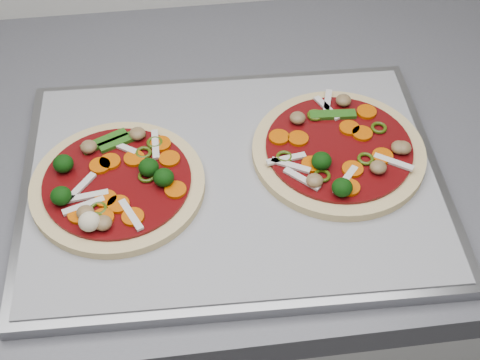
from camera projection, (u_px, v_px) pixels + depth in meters
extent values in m
cube|color=silver|center=(398.00, 301.00, 1.24)|extent=(3.60, 0.60, 0.86)
cube|color=#595860|center=(457.00, 127.00, 0.91)|extent=(3.60, 0.60, 0.04)
cube|color=gray|center=(233.00, 181.00, 0.80)|extent=(0.51, 0.39, 0.02)
cube|color=gray|center=(233.00, 176.00, 0.80)|extent=(0.49, 0.36, 0.00)
cylinder|color=#F0C98A|center=(118.00, 185.00, 0.78)|extent=(0.26, 0.26, 0.01)
cylinder|color=#5F0A0E|center=(117.00, 181.00, 0.77)|extent=(0.22, 0.22, 0.00)
cylinder|color=#CC5700|center=(110.00, 162.00, 0.79)|extent=(0.03, 0.03, 0.00)
cube|color=silver|center=(120.00, 146.00, 0.80)|extent=(0.04, 0.03, 0.00)
cylinder|color=#CC5700|center=(79.00, 215.00, 0.73)|extent=(0.04, 0.04, 0.00)
ellipsoid|color=#0E360A|center=(164.00, 177.00, 0.76)|extent=(0.03, 0.03, 0.02)
ellipsoid|color=#0E360A|center=(149.00, 167.00, 0.77)|extent=(0.03, 0.03, 0.02)
cube|color=#326818|center=(122.00, 140.00, 0.81)|extent=(0.06, 0.04, 0.00)
torus|color=#33470B|center=(95.00, 219.00, 0.73)|extent=(0.02, 0.02, 0.00)
cylinder|color=#CC5700|center=(106.00, 199.00, 0.75)|extent=(0.03, 0.03, 0.00)
cylinder|color=#CC5700|center=(134.00, 158.00, 0.79)|extent=(0.03, 0.03, 0.00)
torus|color=#33470B|center=(98.00, 209.00, 0.74)|extent=(0.02, 0.02, 0.00)
ellipsoid|color=brown|center=(89.00, 147.00, 0.80)|extent=(0.03, 0.03, 0.01)
torus|color=#33470B|center=(143.00, 153.00, 0.80)|extent=(0.02, 0.02, 0.00)
cube|color=silver|center=(131.00, 215.00, 0.73)|extent=(0.03, 0.05, 0.00)
cylinder|color=#CC5700|center=(100.00, 166.00, 0.78)|extent=(0.04, 0.04, 0.00)
ellipsoid|color=#0E360A|center=(61.00, 196.00, 0.74)|extent=(0.03, 0.03, 0.02)
cylinder|color=#CC5700|center=(161.00, 144.00, 0.81)|extent=(0.04, 0.04, 0.00)
cube|color=silver|center=(87.00, 196.00, 0.75)|extent=(0.05, 0.01, 0.00)
cylinder|color=#CC5700|center=(118.00, 204.00, 0.74)|extent=(0.04, 0.04, 0.00)
cylinder|color=#CC5700|center=(169.00, 159.00, 0.79)|extent=(0.03, 0.03, 0.00)
ellipsoid|color=brown|center=(137.00, 134.00, 0.81)|extent=(0.03, 0.03, 0.01)
torus|color=#33470B|center=(147.00, 176.00, 0.77)|extent=(0.03, 0.03, 0.00)
cylinder|color=#CC5700|center=(103.00, 218.00, 0.73)|extent=(0.03, 0.03, 0.00)
cube|color=silver|center=(155.00, 144.00, 0.81)|extent=(0.01, 0.05, 0.00)
ellipsoid|color=brown|center=(85.00, 213.00, 0.73)|extent=(0.03, 0.03, 0.01)
cylinder|color=#CC5700|center=(176.00, 190.00, 0.76)|extent=(0.03, 0.03, 0.00)
ellipsoid|color=#0E360A|center=(63.00, 164.00, 0.77)|extent=(0.03, 0.03, 0.02)
cube|color=#326818|center=(105.00, 141.00, 0.81)|extent=(0.06, 0.04, 0.00)
cube|color=silver|center=(84.00, 206.00, 0.74)|extent=(0.05, 0.02, 0.00)
ellipsoid|color=brown|center=(103.00, 223.00, 0.72)|extent=(0.03, 0.03, 0.01)
cylinder|color=#CC5700|center=(133.00, 217.00, 0.73)|extent=(0.03, 0.03, 0.00)
ellipsoid|color=beige|center=(89.00, 222.00, 0.72)|extent=(0.03, 0.03, 0.02)
torus|color=#33470B|center=(155.00, 143.00, 0.81)|extent=(0.02, 0.02, 0.00)
cube|color=silver|center=(81.00, 187.00, 0.76)|extent=(0.04, 0.04, 0.00)
cylinder|color=#F0C98A|center=(338.00, 152.00, 0.81)|extent=(0.23, 0.23, 0.01)
cylinder|color=#5F0A0E|center=(339.00, 147.00, 0.81)|extent=(0.20, 0.20, 0.00)
cylinder|color=#CC5700|center=(349.00, 128.00, 0.82)|extent=(0.04, 0.04, 0.00)
cylinder|color=#CC5700|center=(298.00, 139.00, 0.81)|extent=(0.03, 0.03, 0.00)
ellipsoid|color=#0E360A|center=(322.00, 161.00, 0.78)|extent=(0.03, 0.03, 0.02)
cylinder|color=#CC5700|center=(362.00, 133.00, 0.82)|extent=(0.03, 0.03, 0.00)
cylinder|color=#CC5700|center=(353.00, 169.00, 0.78)|extent=(0.04, 0.04, 0.00)
ellipsoid|color=brown|center=(298.00, 118.00, 0.83)|extent=(0.02, 0.02, 0.01)
ellipsoid|color=brown|center=(403.00, 148.00, 0.80)|extent=(0.02, 0.02, 0.01)
torus|color=#33470B|center=(284.00, 157.00, 0.79)|extent=(0.03, 0.03, 0.00)
torus|color=#33470B|center=(366.00, 159.00, 0.79)|extent=(0.03, 0.03, 0.00)
cylinder|color=#CC5700|center=(312.00, 164.00, 0.78)|extent=(0.03, 0.03, 0.00)
ellipsoid|color=brown|center=(399.00, 147.00, 0.80)|extent=(0.03, 0.03, 0.01)
cube|color=silver|center=(327.00, 102.00, 0.86)|extent=(0.02, 0.05, 0.00)
torus|color=#33470B|center=(379.00, 128.00, 0.82)|extent=(0.02, 0.02, 0.00)
cylinder|color=#CC5700|center=(279.00, 137.00, 0.81)|extent=(0.03, 0.03, 0.00)
cube|color=silver|center=(286.00, 159.00, 0.79)|extent=(0.05, 0.01, 0.00)
cube|color=silver|center=(291.00, 165.00, 0.78)|extent=(0.05, 0.03, 0.00)
torus|color=#33470B|center=(322.00, 176.00, 0.77)|extent=(0.03, 0.03, 0.00)
ellipsoid|color=brown|center=(315.00, 180.00, 0.76)|extent=(0.02, 0.02, 0.01)
ellipsoid|color=brown|center=(344.00, 100.00, 0.85)|extent=(0.03, 0.03, 0.01)
cube|color=silver|center=(394.00, 162.00, 0.79)|extent=(0.04, 0.03, 0.00)
ellipsoid|color=brown|center=(378.00, 167.00, 0.77)|extent=(0.02, 0.02, 0.01)
cube|color=#326818|center=(333.00, 115.00, 0.84)|extent=(0.06, 0.02, 0.00)
cylinder|color=#CC5700|center=(349.00, 187.00, 0.76)|extent=(0.03, 0.03, 0.00)
cube|color=silver|center=(346.00, 180.00, 0.77)|extent=(0.04, 0.04, 0.00)
ellipsoid|color=#0E360A|center=(342.00, 187.00, 0.75)|extent=(0.03, 0.03, 0.02)
cylinder|color=#CC5700|center=(367.00, 112.00, 0.84)|extent=(0.03, 0.03, 0.00)
cylinder|color=#CC5700|center=(382.00, 156.00, 0.79)|extent=(0.04, 0.04, 0.00)
cube|color=silver|center=(327.00, 108.00, 0.85)|extent=(0.03, 0.05, 0.00)
cube|color=silver|center=(302.00, 179.00, 0.77)|extent=(0.04, 0.04, 0.00)
torus|color=#33470B|center=(315.00, 115.00, 0.84)|extent=(0.02, 0.02, 0.00)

